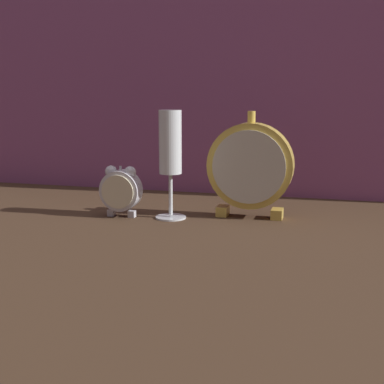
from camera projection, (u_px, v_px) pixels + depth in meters
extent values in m
plane|color=#422D1E|center=(179.00, 228.00, 0.89)|extent=(4.00, 4.00, 0.00)
cube|color=#8E4C7F|center=(223.00, 37.00, 1.14)|extent=(1.30, 0.01, 0.68)
cube|color=silver|center=(111.00, 213.00, 0.98)|extent=(0.01, 0.01, 0.01)
cube|color=silver|center=(132.00, 214.00, 0.97)|extent=(0.01, 0.01, 0.01)
cylinder|color=silver|center=(121.00, 190.00, 0.97)|extent=(0.07, 0.03, 0.07)
cylinder|color=beige|center=(117.00, 192.00, 0.95)|extent=(0.06, 0.00, 0.06)
sphere|color=silver|center=(111.00, 171.00, 0.96)|extent=(0.02, 0.02, 0.02)
sphere|color=silver|center=(130.00, 172.00, 0.95)|extent=(0.02, 0.02, 0.02)
cylinder|color=silver|center=(120.00, 169.00, 0.96)|extent=(0.00, 0.00, 0.01)
cube|color=gold|center=(223.00, 211.00, 0.98)|extent=(0.02, 0.03, 0.02)
cube|color=gold|center=(277.00, 214.00, 0.96)|extent=(0.02, 0.03, 0.02)
cylinder|color=gold|center=(250.00, 166.00, 0.95)|extent=(0.15, 0.04, 0.15)
cylinder|color=beige|center=(249.00, 167.00, 0.93)|extent=(0.13, 0.00, 0.13)
cylinder|color=gold|center=(251.00, 117.00, 0.94)|extent=(0.01, 0.01, 0.02)
cylinder|color=silver|center=(171.00, 216.00, 0.96)|extent=(0.06, 0.06, 0.01)
cylinder|color=silver|center=(171.00, 194.00, 0.96)|extent=(0.01, 0.01, 0.08)
cylinder|color=white|center=(170.00, 142.00, 0.94)|extent=(0.04, 0.04, 0.11)
cylinder|color=beige|center=(170.00, 153.00, 0.94)|extent=(0.04, 0.04, 0.07)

